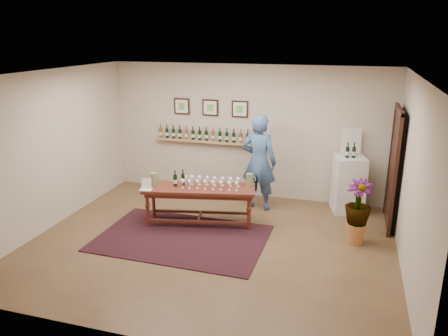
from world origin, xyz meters
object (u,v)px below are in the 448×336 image
(tasting_table, at_px, (199,193))
(display_pedestal, at_px, (348,184))
(person, at_px, (259,162))
(potted_plant, at_px, (357,212))

(tasting_table, relative_size, display_pedestal, 1.88)
(person, bearing_deg, tasting_table, 56.70)
(person, bearing_deg, potted_plant, 157.27)
(tasting_table, distance_m, person, 1.42)
(tasting_table, xyz_separation_m, display_pedestal, (2.60, 1.39, -0.05))
(tasting_table, bearing_deg, display_pedestal, 16.13)
(display_pedestal, distance_m, potted_plant, 1.41)
(person, bearing_deg, display_pedestal, -162.61)
(display_pedestal, height_order, potted_plant, display_pedestal)
(tasting_table, bearing_deg, person, 38.30)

